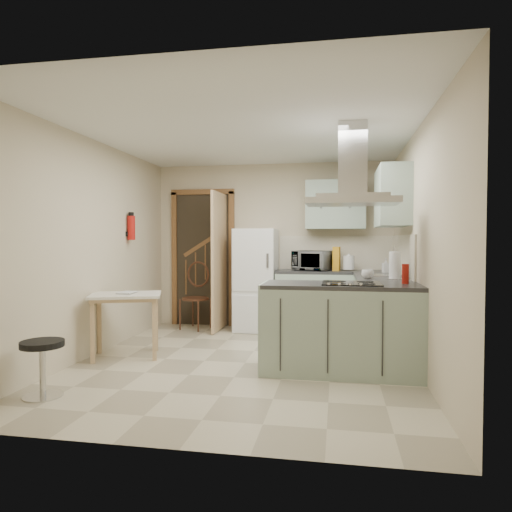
% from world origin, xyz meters
% --- Properties ---
extents(floor, '(4.20, 4.20, 0.00)m').
position_xyz_m(floor, '(0.00, 0.00, 0.00)').
color(floor, '#BFB395').
rests_on(floor, ground).
extents(ceiling, '(4.20, 4.20, 0.00)m').
position_xyz_m(ceiling, '(0.00, 0.00, 2.50)').
color(ceiling, silver).
rests_on(ceiling, back_wall).
extents(back_wall, '(3.60, 0.00, 3.60)m').
position_xyz_m(back_wall, '(0.00, 2.10, 1.25)').
color(back_wall, beige).
rests_on(back_wall, floor).
extents(left_wall, '(0.00, 4.20, 4.20)m').
position_xyz_m(left_wall, '(-1.80, 0.00, 1.25)').
color(left_wall, beige).
rests_on(left_wall, floor).
extents(right_wall, '(0.00, 4.20, 4.20)m').
position_xyz_m(right_wall, '(1.80, 0.00, 1.25)').
color(right_wall, beige).
rests_on(right_wall, floor).
extents(doorway, '(1.10, 0.12, 2.10)m').
position_xyz_m(doorway, '(-1.10, 2.07, 1.05)').
color(doorway, brown).
rests_on(doorway, floor).
extents(fridge, '(0.60, 0.60, 1.50)m').
position_xyz_m(fridge, '(-0.20, 1.80, 0.75)').
color(fridge, white).
rests_on(fridge, floor).
extents(counter_back, '(1.08, 0.60, 0.90)m').
position_xyz_m(counter_back, '(0.66, 1.80, 0.45)').
color(counter_back, '#9EB2A0').
rests_on(counter_back, floor).
extents(counter_right, '(0.60, 1.95, 0.90)m').
position_xyz_m(counter_right, '(1.50, 1.12, 0.45)').
color(counter_right, '#9EB2A0').
rests_on(counter_right, floor).
extents(splashback, '(1.68, 0.02, 0.50)m').
position_xyz_m(splashback, '(0.96, 2.09, 1.15)').
color(splashback, beige).
rests_on(splashback, counter_back).
extents(wall_cabinet_back, '(0.85, 0.35, 0.70)m').
position_xyz_m(wall_cabinet_back, '(0.95, 1.93, 1.85)').
color(wall_cabinet_back, '#9EB2A0').
rests_on(wall_cabinet_back, back_wall).
extents(wall_cabinet_right, '(0.35, 0.90, 0.70)m').
position_xyz_m(wall_cabinet_right, '(1.62, 0.85, 1.85)').
color(wall_cabinet_right, '#9EB2A0').
rests_on(wall_cabinet_right, right_wall).
extents(peninsula, '(1.55, 0.65, 0.90)m').
position_xyz_m(peninsula, '(1.02, -0.18, 0.45)').
color(peninsula, '#9EB2A0').
rests_on(peninsula, floor).
extents(hob, '(0.58, 0.50, 0.01)m').
position_xyz_m(hob, '(1.12, -0.18, 0.91)').
color(hob, black).
rests_on(hob, peninsula).
extents(extractor_hood, '(0.90, 0.55, 0.10)m').
position_xyz_m(extractor_hood, '(1.12, -0.18, 1.72)').
color(extractor_hood, silver).
rests_on(extractor_hood, ceiling).
extents(sink, '(0.45, 0.40, 0.01)m').
position_xyz_m(sink, '(1.50, 0.95, 0.91)').
color(sink, silver).
rests_on(sink, counter_right).
extents(fire_extinguisher, '(0.10, 0.10, 0.32)m').
position_xyz_m(fire_extinguisher, '(-1.74, 0.90, 1.50)').
color(fire_extinguisher, '#B2140F').
rests_on(fire_extinguisher, left_wall).
extents(drop_leaf_table, '(0.93, 0.81, 0.73)m').
position_xyz_m(drop_leaf_table, '(-1.39, 0.01, 0.36)').
color(drop_leaf_table, tan).
rests_on(drop_leaf_table, floor).
extents(bentwood_chair, '(0.51, 0.51, 0.92)m').
position_xyz_m(bentwood_chair, '(-1.11, 1.72, 0.46)').
color(bentwood_chair, '#53391B').
rests_on(bentwood_chair, floor).
extents(stool, '(0.44, 0.44, 0.48)m').
position_xyz_m(stool, '(-1.49, -1.36, 0.24)').
color(stool, black).
rests_on(stool, floor).
extents(microwave, '(0.61, 0.52, 0.28)m').
position_xyz_m(microwave, '(0.62, 1.80, 1.04)').
color(microwave, black).
rests_on(microwave, counter_back).
extents(kettle, '(0.19, 0.19, 0.24)m').
position_xyz_m(kettle, '(1.14, 1.78, 1.02)').
color(kettle, silver).
rests_on(kettle, counter_back).
extents(cereal_box, '(0.11, 0.24, 0.34)m').
position_xyz_m(cereal_box, '(0.97, 1.84, 1.07)').
color(cereal_box, orange).
rests_on(cereal_box, counter_back).
extents(soap_bottle, '(0.10, 0.10, 0.19)m').
position_xyz_m(soap_bottle, '(1.62, 1.48, 0.99)').
color(soap_bottle, '#AEB1BB').
rests_on(soap_bottle, counter_right).
extents(paper_towel, '(0.16, 0.16, 0.32)m').
position_xyz_m(paper_towel, '(1.62, 0.44, 1.06)').
color(paper_towel, silver).
rests_on(paper_towel, counter_right).
extents(cup, '(0.17, 0.17, 0.10)m').
position_xyz_m(cup, '(1.32, 0.44, 0.95)').
color(cup, white).
rests_on(cup, counter_right).
extents(red_bottle, '(0.08, 0.08, 0.20)m').
position_xyz_m(red_bottle, '(1.66, -0.07, 1.00)').
color(red_bottle, '#A7170E').
rests_on(red_bottle, peninsula).
extents(book, '(0.17, 0.23, 0.10)m').
position_xyz_m(book, '(-1.47, 0.04, 0.78)').
color(book, '#953631').
rests_on(book, drop_leaf_table).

